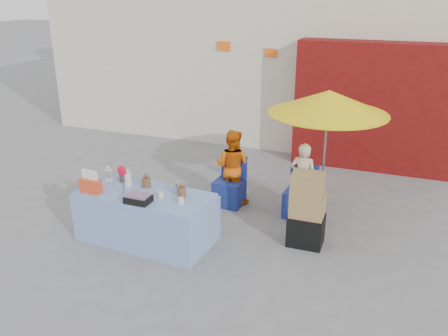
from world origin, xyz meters
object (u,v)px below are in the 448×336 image
at_px(chair_left, 229,191).
at_px(chair_right, 300,201).
at_px(market_table, 146,216).
at_px(vendor_orange, 232,166).
at_px(umbrella, 328,103).
at_px(vendor_beige, 303,179).
at_px(box_stack, 307,212).

xyz_separation_m(chair_left, chair_right, (1.25, 0.00, 0.00)).
bearing_deg(chair_left, market_table, -110.78).
bearing_deg(vendor_orange, umbrella, -171.21).
xyz_separation_m(vendor_beige, box_stack, (0.29, -1.03, -0.09)).
height_order(vendor_beige, umbrella, umbrella).
xyz_separation_m(chair_right, vendor_beige, (-0.00, 0.13, 0.36)).
distance_m(market_table, chair_left, 1.80).
xyz_separation_m(chair_left, vendor_beige, (1.25, 0.13, 0.36)).
xyz_separation_m(market_table, vendor_beige, (1.98, 1.77, 0.22)).
height_order(chair_right, umbrella, umbrella).
relative_size(vendor_orange, umbrella, 0.63).
xyz_separation_m(chair_left, umbrella, (1.55, 0.28, 1.64)).
bearing_deg(chair_left, box_stack, -27.01).
relative_size(chair_right, box_stack, 0.75).
height_order(chair_left, vendor_beige, vendor_beige).
bearing_deg(chair_left, umbrella, 13.66).
xyz_separation_m(chair_left, vendor_orange, (-0.00, 0.13, 0.41)).
bearing_deg(vendor_orange, box_stack, 149.41).
bearing_deg(chair_left, vendor_beige, 9.39).
bearing_deg(box_stack, vendor_beige, 105.57).
bearing_deg(market_table, vendor_beige, 45.68).
xyz_separation_m(chair_right, umbrella, (0.30, 0.28, 1.64)).
bearing_deg(market_table, vendor_orange, 71.50).
relative_size(vendor_beige, umbrella, 0.59).
relative_size(chair_right, umbrella, 0.41).
bearing_deg(chair_right, market_table, -137.19).
bearing_deg(market_table, box_stack, 21.92).
bearing_deg(chair_right, box_stack, -69.03).
xyz_separation_m(market_table, chair_right, (1.98, 1.63, -0.14)).
relative_size(chair_left, chair_right, 1.00).
height_order(umbrella, box_stack, umbrella).
xyz_separation_m(chair_right, box_stack, (0.29, -0.90, 0.27)).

